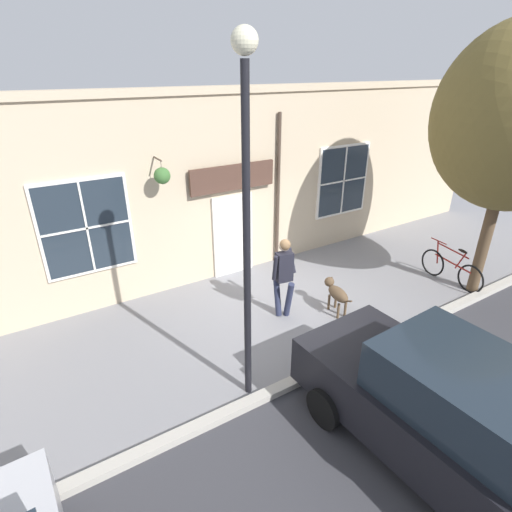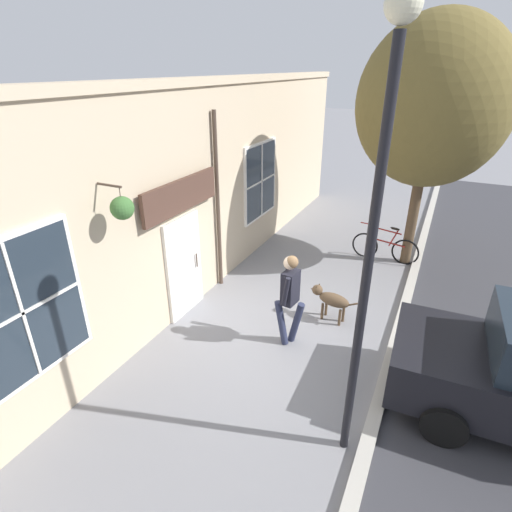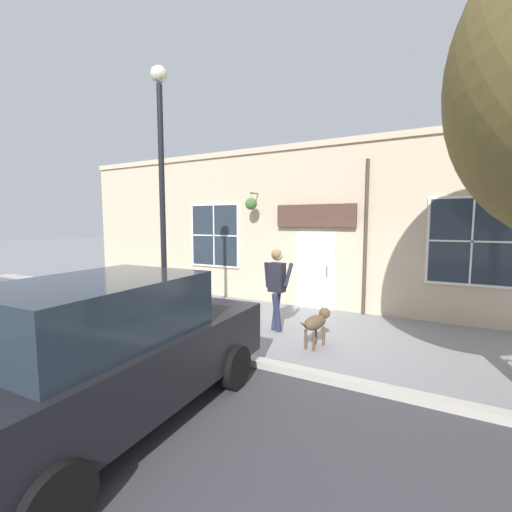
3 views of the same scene
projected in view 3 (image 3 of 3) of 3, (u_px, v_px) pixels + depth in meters
name	position (u px, v px, depth m)	size (l,w,h in m)	color
ground_plane	(292.00, 331.00, 7.52)	(90.00, 90.00, 0.00)	gray
storefront_facade	(326.00, 226.00, 9.34)	(0.95, 18.00, 4.54)	#C6B293
pedestrian_walking	(277.00, 281.00, 7.41)	(0.56, 0.59, 1.80)	#282D47
dog_on_leash	(317.00, 322.00, 6.54)	(1.04, 0.40, 0.72)	brown
parked_car_mid_block	(110.00, 351.00, 3.98)	(4.37, 2.07, 1.75)	black
street_lamp	(161.00, 167.00, 6.68)	(0.32, 0.32, 5.34)	black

